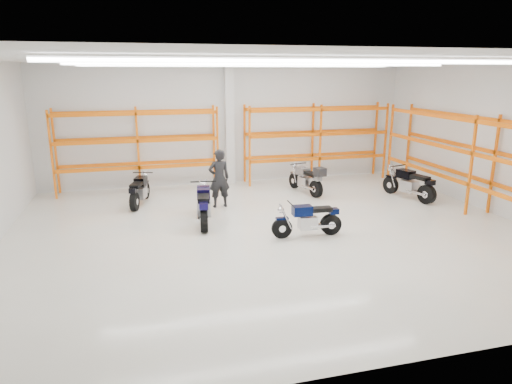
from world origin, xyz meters
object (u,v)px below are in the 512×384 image
object	(u,v)px
motorcycle_main	(310,220)
motorcycle_back_b	(204,206)
motorcycle_back_a	(139,192)
motorcycle_back_d	(411,185)
standing_man	(219,178)
motorcycle_back_c	(308,180)
structural_column	(229,125)

from	to	relation	value
motorcycle_main	motorcycle_back_b	xyz separation A→B (m)	(-2.55, 1.71, 0.08)
motorcycle_main	motorcycle_back_a	xyz separation A→B (m)	(-4.29, 4.09, 0.02)
motorcycle_main	motorcycle_back_a	size ratio (longest dim) A/B	0.97
motorcycle_back_d	standing_man	distance (m)	6.48
motorcycle_main	motorcycle_back_c	size ratio (longest dim) A/B	0.91
motorcycle_back_b	standing_man	bearing A→B (deg)	64.78
motorcycle_back_c	standing_man	size ratio (longest dim) A/B	1.11
motorcycle_back_b	motorcycle_back_a	bearing A→B (deg)	126.21
motorcycle_back_b	motorcycle_back_c	world-z (taller)	motorcycle_back_b
motorcycle_main	motorcycle_back_d	bearing A→B (deg)	28.54
motorcycle_main	motorcycle_back_c	bearing A→B (deg)	69.81
motorcycle_back_a	structural_column	size ratio (longest dim) A/B	0.43
standing_man	motorcycle_back_b	bearing A→B (deg)	60.02
motorcycle_main	motorcycle_back_b	world-z (taller)	motorcycle_back_b
motorcycle_back_a	motorcycle_back_b	world-z (taller)	motorcycle_back_b
structural_column	motorcycle_back_c	bearing A→B (deg)	-44.70
motorcycle_main	motorcycle_back_d	size ratio (longest dim) A/B	0.89
motorcycle_back_a	motorcycle_back_d	size ratio (longest dim) A/B	0.92
motorcycle_main	standing_man	bearing A→B (deg)	119.14
motorcycle_main	motorcycle_back_b	size ratio (longest dim) A/B	0.85
motorcycle_back_d	structural_column	world-z (taller)	structural_column
standing_man	motorcycle_back_d	bearing A→B (deg)	168.54
motorcycle_back_d	structural_column	bearing A→B (deg)	144.76
motorcycle_back_a	motorcycle_back_b	xyz separation A→B (m)	(1.74, -2.38, 0.06)
motorcycle_back_c	motorcycle_back_d	bearing A→B (deg)	-26.35
motorcycle_main	motorcycle_back_d	world-z (taller)	motorcycle_back_d
structural_column	motorcycle_back_d	bearing A→B (deg)	-35.24
motorcycle_main	motorcycle_back_a	distance (m)	5.92
motorcycle_back_b	motorcycle_back_d	size ratio (longest dim) A/B	1.06
motorcycle_back_a	structural_column	bearing A→B (deg)	33.19
motorcycle_back_b	motorcycle_back_d	world-z (taller)	motorcycle_back_b
motorcycle_back_d	motorcycle_main	bearing A→B (deg)	-151.46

